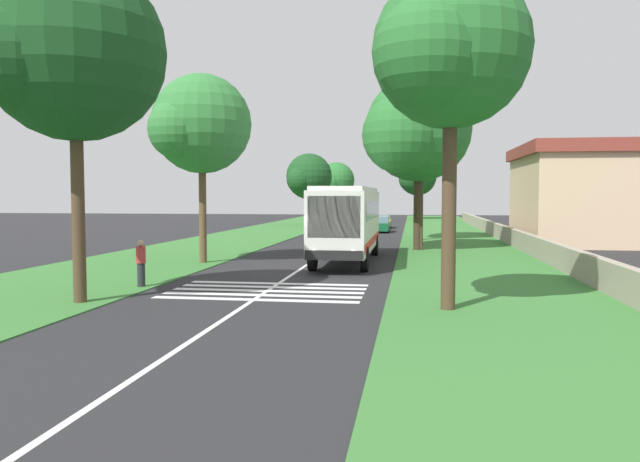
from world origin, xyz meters
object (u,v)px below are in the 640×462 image
Objects in this scene: roadside_tree_left_2 at (71,55)px; roadside_tree_right_3 at (415,132)px; roadside_tree_left_3 at (335,181)px; roadside_building at (582,194)px; roadside_tree_right_1 at (446,55)px; roadside_tree_right_2 at (418,131)px; roadside_tree_left_0 at (309,178)px; roadside_tree_right_0 at (416,178)px; utility_pole at (421,184)px; trailing_car_0 at (320,230)px; roadside_tree_left_1 at (201,127)px; coach_bus at (348,219)px; trailing_minibus_0 at (357,209)px; trailing_car_3 at (355,219)px; trailing_car_2 at (382,222)px; pedestrian at (141,263)px; trailing_car_1 at (380,225)px.

roadside_tree_left_2 is 0.99× the size of roadside_tree_right_3.
roadside_building is at bearing -151.27° from roadside_tree_left_3.
roadside_tree_right_1 is at bearing -87.24° from roadside_tree_left_2.
roadside_tree_left_0 is at bearing 29.91° from roadside_tree_right_2.
roadside_tree_right_0 reaches higher than utility_pole.
roadside_tree_right_0 is at bearing -29.83° from roadside_tree_left_0.
trailing_car_0 is at bearing 15.55° from roadside_tree_right_1.
roadside_tree_right_0 is at bearing -10.55° from roadside_tree_left_1.
trailing_minibus_0 is (47.98, 3.90, -0.60)m from coach_bus.
roadside_tree_left_2 is at bearing 151.51° from utility_pole.
roadside_tree_right_1 is (-48.11, -12.25, 2.05)m from roadside_tree_left_0.
trailing_car_0 is 0.44× the size of roadside_tree_right_1.
roadside_tree_right_2 is 9.39m from utility_pole.
roadside_tree_left_3 is at bearing 93.53° from roadside_tree_right_0.
roadside_tree_right_0 reaches higher than coach_bus.
roadside_tree_right_3 reaches higher than trailing_minibus_0.
roadside_tree_left_2 is at bearing 173.72° from trailing_car_0.
roadside_tree_left_0 is at bearing 12.84° from coach_bus.
coach_bus is at bearing -77.62° from roadside_tree_left_1.
roadside_building reaches higher than trailing_car_3.
roadside_building is (15.99, -21.99, -3.21)m from roadside_tree_left_1.
roadside_tree_right_0 is 68.79m from roadside_tree_right_1.
roadside_building is at bearing -95.40° from trailing_car_0.
utility_pole reaches higher than trailing_car_0.
trailing_car_2 is 2.54× the size of pedestrian.
roadside_tree_right_1 is at bearing -174.13° from trailing_car_1.
coach_bus is 2.60× the size of trailing_car_2.
roadside_tree_right_2 is at bearing 85.28° from roadside_building.
trailing_car_2 is at bearing -156.05° from trailing_car_3.
roadside_tree_right_1 is 12.72m from pedestrian.
trailing_car_0 is 0.56× the size of utility_pole.
trailing_car_1 is at bearing -0.57° from coach_bus.
roadside_tree_right_2 is at bearing 1.16° from utility_pole.
pedestrian is (-8.09, -0.56, -5.76)m from roadside_tree_left_1.
trailing_car_3 is 17.03m from roadside_tree_left_3.
roadside_tree_right_2 reaches higher than roadside_tree_left_1.
utility_pole is (19.87, -10.78, -3.56)m from roadside_tree_left_2.
trailing_minibus_0 is 0.54× the size of roadside_tree_right_2.
roadside_tree_right_2 is 6.54× the size of pedestrian.
roadside_tree_left_0 is 0.86× the size of roadside_tree_left_1.
trailing_minibus_0 is 57.68m from pedestrian.
roadside_building is at bearing -57.20° from roadside_tree_right_3.
roadside_tree_left_3 is (19.97, -0.47, 0.07)m from roadside_tree_left_0.
roadside_tree_right_2 reaches higher than roadside_building.
trailing_car_3 is at bearing 35.77° from roadside_building.
utility_pole is (-48.75, -11.39, -1.32)m from roadside_tree_left_3.
coach_bus reaches higher than trailing_car_2.
roadside_tree_right_1 is 5.73× the size of pedestrian.
trailing_car_2 is at bearing 1.05° from trailing_car_1.
trailing_car_2 is (15.73, -3.98, 0.00)m from trailing_car_0.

